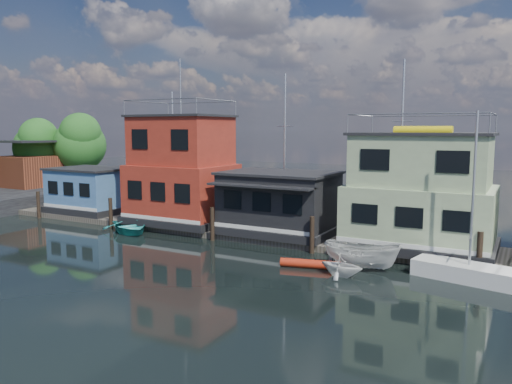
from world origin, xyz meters
The scene contains 14 objects.
ground centered at (0.00, 0.00, 0.00)m, with size 160.00×160.00×0.00m, color black.
dock centered at (0.00, 12.00, 0.20)m, with size 48.00×5.00×0.40m, color #595147.
houseboat_blue centered at (-18.00, 12.00, 2.21)m, with size 6.40×4.90×3.66m.
houseboat_red centered at (-8.50, 12.00, 4.10)m, with size 7.40×5.90×11.86m.
houseboat_dark centered at (-0.50, 11.98, 2.42)m, with size 7.40×6.10×4.06m.
houseboat_green centered at (8.50, 12.00, 3.55)m, with size 8.40×5.90×7.03m.
pilings centered at (-0.33, 9.20, 1.10)m, with size 42.28×0.28×2.20m.
background_masts centered at (4.76, 18.00, 5.55)m, with size 36.40×0.16×12.00m.
shore centered at (-30.67, 15.86, 3.60)m, with size 12.40×15.72×8.24m.
red_kayak centered at (4.14, 6.24, 0.23)m, with size 0.46×0.46×3.17m, color #B72A13.
dinghy_white centered at (6.05, 5.62, 0.58)m, with size 1.90×2.21×1.16m, color white.
motorboat centered at (6.57, 7.24, 0.78)m, with size 1.51×4.02×1.55m, color silver.
dinghy_teal centered at (-10.51, 8.46, 0.44)m, with size 3.05×4.27×0.89m, color teal.
day_sailer centered at (11.67, 7.88, 0.46)m, with size 5.38×2.72×8.12m.
Camera 1 is at (13.90, -17.46, 7.29)m, focal length 35.00 mm.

